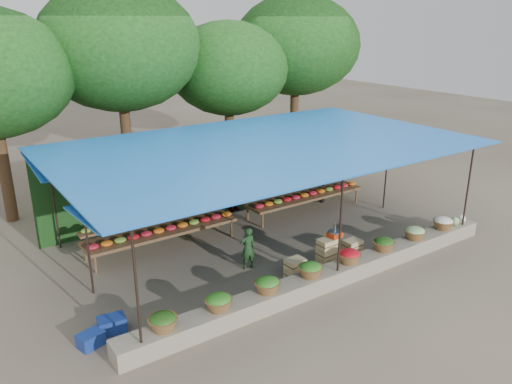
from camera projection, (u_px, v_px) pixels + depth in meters
ground at (265, 243)px, 13.93m from camera, size 60.00×60.00×0.00m
stone_curb at (333, 276)px, 11.72m from camera, size 10.60×0.55×0.40m
stall_canopy at (264, 149)px, 13.11m from camera, size 10.80×6.60×2.82m
produce_baskets at (330, 263)px, 11.55m from camera, size 8.98×0.58×0.34m
netting_backdrop at (208, 173)px, 15.97m from camera, size 10.60×0.06×2.50m
tree_row at (177, 55)px, 17.39m from camera, size 16.51×5.50×7.12m
fruit_table_left at (161, 227)px, 13.45m from camera, size 4.21×0.95×0.93m
fruit_table_right at (304, 192)px, 16.12m from camera, size 4.21×0.95×0.93m
crate_counter at (326, 256)px, 12.43m from camera, size 2.36×0.35×0.77m
weighing_scale at (335, 234)px, 12.40m from camera, size 0.35×0.35×0.37m
vendor_seated at (248, 248)px, 12.33m from camera, size 0.43×0.31×1.10m
customer_left at (136, 213)px, 14.05m from camera, size 0.88×0.79×1.49m
customer_mid at (234, 185)px, 15.99m from camera, size 1.15×0.69×1.76m
customer_right at (319, 174)px, 16.87m from camera, size 1.10×1.08×1.86m
blue_crate_front at (91, 339)px, 9.49m from camera, size 0.54×0.45×0.28m
blue_crate_back at (112, 324)px, 9.92m from camera, size 0.57×0.45×0.32m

